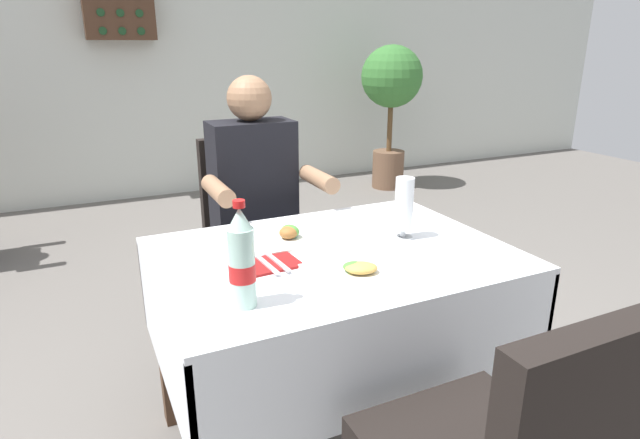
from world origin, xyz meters
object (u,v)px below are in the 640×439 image
object	(u,v)px
chair_far_diner_seat	(256,230)
plate_near_camera	(357,273)
plate_far_diner	(291,236)
wall_bottle_rack	(119,13)
napkin_cutlery_set	(270,263)
main_dining_table	(333,300)
beer_glass_left	(404,208)
potted_plant_corner	(391,91)
seated_diner_far	(258,205)
cola_bottle_primary	(242,261)

from	to	relation	value
chair_far_diner_seat	plate_near_camera	xyz separation A→B (m)	(-0.02, -1.00, 0.20)
chair_far_diner_seat	plate_far_diner	distance (m)	0.68
plate_near_camera	wall_bottle_rack	xyz separation A→B (m)	(-0.21, 3.75, 0.87)
napkin_cutlery_set	wall_bottle_rack	bearing A→B (deg)	90.13
main_dining_table	plate_near_camera	distance (m)	0.27
beer_glass_left	plate_near_camera	bearing A→B (deg)	-144.76
main_dining_table	plate_far_diner	bearing A→B (deg)	117.85
potted_plant_corner	main_dining_table	bearing A→B (deg)	-125.44
main_dining_table	chair_far_diner_seat	size ratio (longest dim) A/B	1.16
main_dining_table	potted_plant_corner	bearing A→B (deg)	54.56
seated_diner_far	main_dining_table	bearing A→B (deg)	-88.16
plate_far_diner	plate_near_camera	bearing A→B (deg)	-80.62
napkin_cutlery_set	beer_glass_left	bearing A→B (deg)	2.60
chair_far_diner_seat	plate_near_camera	world-z (taller)	chair_far_diner_seat
plate_near_camera	beer_glass_left	distance (m)	0.38
cola_bottle_primary	wall_bottle_rack	distance (m)	3.86
plate_far_diner	seated_diner_far	bearing A→B (deg)	83.59
plate_near_camera	napkin_cutlery_set	world-z (taller)	plate_near_camera
potted_plant_corner	wall_bottle_rack	bearing A→B (deg)	166.23
cola_bottle_primary	chair_far_diner_seat	bearing A→B (deg)	70.12
seated_diner_far	plate_far_diner	bearing A→B (deg)	-96.41
chair_far_diner_seat	plate_near_camera	distance (m)	1.02
beer_glass_left	napkin_cutlery_set	distance (m)	0.51
potted_plant_corner	plate_far_diner	bearing A→B (deg)	-127.97
plate_far_diner	napkin_cutlery_set	size ratio (longest dim) A/B	1.16
beer_glass_left	napkin_cutlery_set	bearing A→B (deg)	-177.40
napkin_cutlery_set	wall_bottle_rack	size ratio (longest dim) A/B	0.34
plate_far_diner	potted_plant_corner	distance (m)	3.58
cola_bottle_primary	napkin_cutlery_set	size ratio (longest dim) A/B	1.47
plate_near_camera	seated_diner_far	bearing A→B (deg)	89.91
napkin_cutlery_set	cola_bottle_primary	bearing A→B (deg)	-124.72
napkin_cutlery_set	wall_bottle_rack	distance (m)	3.66
plate_far_diner	beer_glass_left	xyz separation A→B (m)	(0.36, -0.15, 0.09)
beer_glass_left	potted_plant_corner	world-z (taller)	potted_plant_corner
plate_near_camera	beer_glass_left	size ratio (longest dim) A/B	1.19
chair_far_diner_seat	napkin_cutlery_set	world-z (taller)	chair_far_diner_seat
plate_near_camera	potted_plant_corner	world-z (taller)	potted_plant_corner
wall_bottle_rack	seated_diner_far	bearing A→B (deg)	-85.84
main_dining_table	cola_bottle_primary	world-z (taller)	cola_bottle_primary
plate_near_camera	beer_glass_left	bearing A→B (deg)	35.24
plate_near_camera	wall_bottle_rack	world-z (taller)	wall_bottle_rack
plate_near_camera	cola_bottle_primary	size ratio (longest dim) A/B	0.91
chair_far_diner_seat	seated_diner_far	size ratio (longest dim) A/B	0.77
chair_far_diner_seat	plate_far_diner	size ratio (longest dim) A/B	4.33
main_dining_table	napkin_cutlery_set	world-z (taller)	napkin_cutlery_set
seated_diner_far	cola_bottle_primary	xyz separation A→B (m)	(-0.35, -0.92, 0.15)
seated_diner_far	napkin_cutlery_set	bearing A→B (deg)	-105.78
potted_plant_corner	beer_glass_left	bearing A→B (deg)	-121.86
chair_far_diner_seat	cola_bottle_primary	xyz separation A→B (m)	(-0.37, -1.03, 0.31)
main_dining_table	wall_bottle_rack	bearing A→B (deg)	93.70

